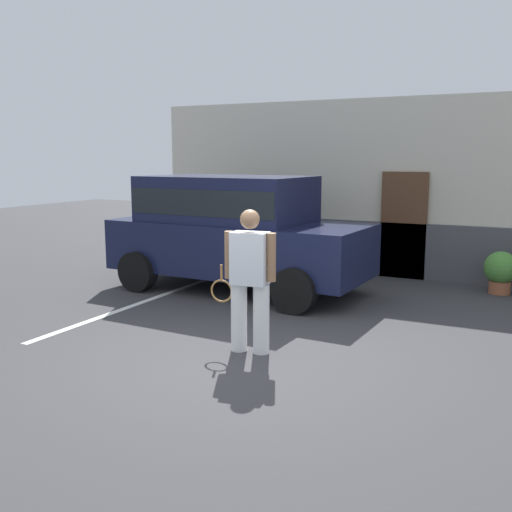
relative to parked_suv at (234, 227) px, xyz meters
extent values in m
plane|color=#38383A|center=(1.84, -3.29, -1.15)|extent=(40.00, 40.00, 0.00)
cube|color=silver|center=(-0.91, -1.79, -1.14)|extent=(0.12, 4.40, 0.01)
cube|color=beige|center=(1.84, 2.64, 0.62)|extent=(9.71, 0.30, 3.54)
cube|color=#4C4C51|center=(1.84, 2.44, -0.60)|extent=(8.16, 0.10, 1.10)
cube|color=brown|center=(2.48, 2.42, -0.10)|extent=(0.90, 0.06, 2.10)
cube|color=#141938|center=(0.11, 0.00, -0.35)|extent=(4.68, 2.11, 0.90)
cube|color=#141938|center=(-0.14, 0.01, 0.50)|extent=(2.98, 1.89, 0.80)
cube|color=black|center=(-0.14, 0.01, 0.48)|extent=(2.92, 1.91, 0.44)
cylinder|color=black|center=(1.70, 0.87, -0.79)|extent=(0.73, 0.29, 0.72)
cylinder|color=black|center=(1.61, -1.02, -0.79)|extent=(0.73, 0.29, 0.72)
cylinder|color=black|center=(-1.40, 1.01, -0.79)|extent=(0.73, 0.29, 0.72)
cylinder|color=black|center=(-1.48, -0.88, -0.79)|extent=(0.73, 0.29, 0.72)
cylinder|color=white|center=(1.97, -2.91, -0.72)|extent=(0.20, 0.20, 0.86)
cylinder|color=white|center=(1.68, -2.94, -0.72)|extent=(0.20, 0.20, 0.86)
cube|color=silver|center=(1.83, -2.93, 0.03)|extent=(0.47, 0.32, 0.64)
sphere|color=#8C6647|center=(1.83, -2.93, 0.50)|extent=(0.24, 0.24, 0.24)
cylinder|color=#8C6647|center=(2.10, -2.89, 0.06)|extent=(0.11, 0.11, 0.58)
cylinder|color=#8C6647|center=(1.56, -2.96, 0.06)|extent=(0.11, 0.11, 0.58)
torus|color=olive|center=(1.42, -2.92, -0.42)|extent=(0.37, 0.07, 0.37)
cylinder|color=olive|center=(1.42, -2.92, -0.18)|extent=(0.03, 0.03, 0.20)
cylinder|color=#9E5638|center=(4.34, 1.83, -1.03)|extent=(0.37, 0.37, 0.22)
sphere|color=#4C8C38|center=(4.34, 1.83, -0.68)|extent=(0.57, 0.57, 0.57)
camera|label=1|loc=(5.00, -9.10, 1.24)|focal=41.00mm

